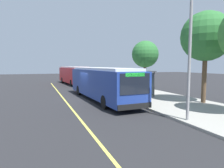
% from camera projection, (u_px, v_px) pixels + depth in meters
% --- Properties ---
extents(ground_plane, '(120.00, 120.00, 0.00)m').
position_uv_depth(ground_plane, '(88.00, 98.00, 18.98)').
color(ground_plane, '#232326').
extents(sidewalk_curb, '(44.00, 6.40, 0.15)m').
position_uv_depth(sidewalk_curb, '(142.00, 94.00, 21.10)').
color(sidewalk_curb, gray).
rests_on(sidewalk_curb, ground_plane).
extents(lane_stripe_center, '(36.00, 0.14, 0.01)m').
position_uv_depth(lane_stripe_center, '(64.00, 100.00, 18.20)').
color(lane_stripe_center, '#E0D64C').
rests_on(lane_stripe_center, ground_plane).
extents(transit_bus_main, '(12.36, 3.23, 2.95)m').
position_uv_depth(transit_bus_main, '(101.00, 82.00, 18.07)').
color(transit_bus_main, navy).
rests_on(transit_bus_main, ground_plane).
extents(transit_bus_second, '(10.68, 3.48, 2.95)m').
position_uv_depth(transit_bus_second, '(73.00, 75.00, 33.05)').
color(transit_bus_second, red).
rests_on(transit_bus_second, ground_plane).
extents(bus_shelter, '(2.90, 1.60, 2.48)m').
position_uv_depth(bus_shelter, '(142.00, 78.00, 19.86)').
color(bus_shelter, '#333338').
rests_on(bus_shelter, sidewalk_curb).
extents(waiting_bench, '(1.60, 0.48, 0.95)m').
position_uv_depth(waiting_bench, '(143.00, 91.00, 19.76)').
color(waiting_bench, brown).
rests_on(waiting_bench, sidewalk_curb).
extents(route_sign_post, '(0.44, 0.08, 2.80)m').
position_uv_depth(route_sign_post, '(139.00, 79.00, 17.01)').
color(route_sign_post, '#333338').
rests_on(route_sign_post, sidewalk_curb).
extents(pedestrian_commuter, '(0.24, 0.40, 1.69)m').
position_uv_depth(pedestrian_commuter, '(128.00, 85.00, 20.75)').
color(pedestrian_commuter, '#282D47').
rests_on(pedestrian_commuter, sidewalk_curb).
extents(street_tree_near_shelter, '(3.90, 3.90, 7.24)m').
position_uv_depth(street_tree_near_shelter, '(206.00, 37.00, 15.50)').
color(street_tree_near_shelter, brown).
rests_on(street_tree_near_shelter, sidewalk_curb).
extents(street_tree_upstreet, '(3.22, 3.22, 5.97)m').
position_uv_depth(street_tree_upstreet, '(145.00, 54.00, 23.77)').
color(street_tree_upstreet, brown).
rests_on(street_tree_upstreet, sidewalk_curb).
extents(utility_pole, '(0.16, 0.16, 6.40)m').
position_uv_depth(utility_pole, '(189.00, 62.00, 10.58)').
color(utility_pole, gray).
rests_on(utility_pole, sidewalk_curb).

